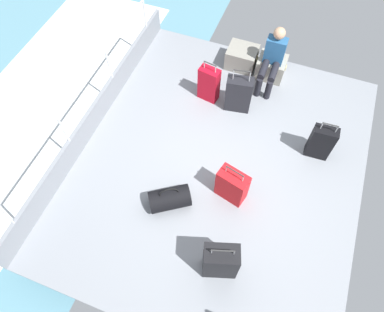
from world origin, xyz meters
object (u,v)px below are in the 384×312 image
Objects in this scene: passenger_seated at (273,58)px; suitcase_4 at (238,94)px; suitcase_1 at (209,84)px; suitcase_3 at (321,142)px; cargo_crate_1 at (271,67)px; suitcase_0 at (232,186)px; suitcase_2 at (220,261)px; duffel_bag at (170,199)px; cargo_crate_0 at (242,57)px.

passenger_seated is 0.88m from suitcase_4.
suitcase_1 is 1.04× the size of suitcase_3.
suitcase_0 is at bearing -88.57° from cargo_crate_1.
passenger_seated is 1.34× the size of suitcase_2.
passenger_seated is 2.44m from suitcase_0.
passenger_seated is 1.17m from suitcase_1.
suitcase_2 reaches higher than duffel_bag.
suitcase_1 is (-0.95, 1.68, 0.04)m from suitcase_0.
passenger_seated reaches higher than suitcase_3.
cargo_crate_0 is at bearing 103.45° from suitcase_0.
cargo_crate_1 is 0.49× the size of passenger_seated.
suitcase_4 is (-0.34, -0.96, 0.14)m from cargo_crate_1.
suitcase_4 is (0.23, -1.01, 0.14)m from cargo_crate_0.
cargo_crate_0 is at bearing 174.28° from cargo_crate_1.
suitcase_4 reaches higher than cargo_crate_1.
cargo_crate_1 is at bearing 90.00° from passenger_seated.
passenger_seated reaches higher than suitcase_1.
suitcase_2 reaches higher than cargo_crate_1.
suitcase_0 is (0.07, -2.42, -0.28)m from passenger_seated.
suitcase_3 is (1.06, 1.18, 0.03)m from suitcase_0.
cargo_crate_1 is at bearing 91.43° from suitcase_0.
duffel_bag reaches higher than cargo_crate_0.
duffel_bag is (-0.97, 0.64, -0.19)m from suitcase_2.
suitcase_1 is 1.01× the size of suitcase_2.
duffel_bag is (-0.79, -0.46, -0.13)m from suitcase_0.
passenger_seated is at bearing 39.86° from suitcase_1.
duffel_bag is (0.16, -2.14, -0.17)m from suitcase_1.
duffel_bag is at bearing -149.90° from suitcase_0.
suitcase_1 is at bearing 94.27° from duffel_bag.
passenger_seated reaches higher than suitcase_2.
suitcase_1 is 3.01m from suitcase_2.
suitcase_4 reaches higher than suitcase_3.
suitcase_1 is (-0.88, -0.74, -0.24)m from passenger_seated.
duffel_bag is (-0.72, -2.88, -0.41)m from passenger_seated.
suitcase_1 reaches higher than duffel_bag.
cargo_crate_1 reaches higher than cargo_crate_0.
suitcase_0 reaches higher than duffel_bag.
suitcase_1 is (-0.88, -0.92, 0.14)m from cargo_crate_1.
suitcase_1 reaches higher than suitcase_3.
cargo_crate_1 is 0.68× the size of suitcase_3.
suitcase_3 reaches higher than cargo_crate_0.
cargo_crate_1 is at bearing 128.28° from suitcase_3.
suitcase_1 is at bearing 112.17° from suitcase_2.
passenger_seated is 1.23× the size of suitcase_4.
suitcase_3 is at bearing 69.08° from suitcase_2.
cargo_crate_1 is at bearing -5.72° from cargo_crate_0.
suitcase_3 is (2.01, -0.50, -0.01)m from suitcase_1.
suitcase_3 is (1.69, -1.48, 0.13)m from cargo_crate_0.
suitcase_2 is (0.19, -1.10, 0.06)m from suitcase_0.
suitcase_0 is at bearing -76.55° from cargo_crate_0.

